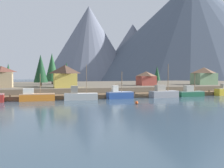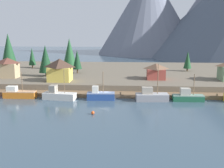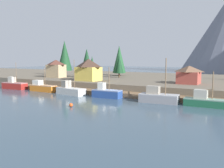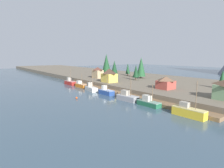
{
  "view_description": "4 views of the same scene",
  "coord_description": "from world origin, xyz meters",
  "px_view_note": "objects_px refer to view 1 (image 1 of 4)",
  "views": [
    {
      "loc": [
        -21.4,
        -65.15,
        6.8
      ],
      "look_at": [
        -1.65,
        2.97,
        3.65
      ],
      "focal_mm": 40.9,
      "sensor_mm": 36.0,
      "label": 1
    },
    {
      "loc": [
        6.78,
        -69.58,
        17.13
      ],
      "look_at": [
        1.72,
        1.78,
        3.35
      ],
      "focal_mm": 45.18,
      "sensor_mm": 36.0,
      "label": 2
    },
    {
      "loc": [
        27.26,
        -48.24,
        8.9
      ],
      "look_at": [
        -1.28,
        1.59,
        2.86
      ],
      "focal_mm": 37.9,
      "sensor_mm": 36.0,
      "label": 3
    },
    {
      "loc": [
        57.26,
        -43.34,
        14.7
      ],
      "look_at": [
        -1.82,
        1.93,
        3.69
      ],
      "focal_mm": 30.15,
      "sensor_mm": 36.0,
      "label": 4
    }
  ],
  "objects_px": {
    "fishing_boat_green": "(190,93)",
    "house_red": "(146,78)",
    "house_tan": "(2,77)",
    "channel_buoy": "(137,103)",
    "conifer_mid_right": "(52,67)",
    "house_green": "(204,76)",
    "conifer_near_right": "(8,72)",
    "conifer_back_left": "(157,73)",
    "fishing_boat_grey": "(163,93)",
    "fishing_boat_white": "(80,96)",
    "conifer_near_left": "(66,72)",
    "fishing_boat_blue": "(119,94)",
    "house_yellow": "(65,76)",
    "fishing_boat_orange": "(36,96)",
    "conifer_back_right": "(41,69)"
  },
  "relations": [
    {
      "from": "house_red",
      "to": "conifer_back_right",
      "type": "xyz_separation_m",
      "value": [
        -34.68,
        2.7,
        3.19
      ]
    },
    {
      "from": "conifer_near_left",
      "to": "conifer_back_left",
      "type": "bearing_deg",
      "value": 10.96
    },
    {
      "from": "fishing_boat_green",
      "to": "conifer_near_right",
      "type": "height_order",
      "value": "conifer_near_right"
    },
    {
      "from": "conifer_back_right",
      "to": "conifer_near_left",
      "type": "bearing_deg",
      "value": 39.44
    },
    {
      "from": "fishing_boat_blue",
      "to": "house_yellow",
      "type": "distance_m",
      "value": 17.77
    },
    {
      "from": "fishing_boat_green",
      "to": "conifer_near_left",
      "type": "bearing_deg",
      "value": 139.89
    },
    {
      "from": "fishing_boat_grey",
      "to": "conifer_near_left",
      "type": "xyz_separation_m",
      "value": [
        -23.5,
        27.07,
        6.02
      ]
    },
    {
      "from": "fishing_boat_white",
      "to": "house_tan",
      "type": "distance_m",
      "value": 26.55
    },
    {
      "from": "fishing_boat_orange",
      "to": "house_red",
      "type": "distance_m",
      "value": 39.82
    },
    {
      "from": "fishing_boat_grey",
      "to": "fishing_boat_blue",
      "type": "bearing_deg",
      "value": 173.99
    },
    {
      "from": "house_green",
      "to": "conifer_near_left",
      "type": "xyz_separation_m",
      "value": [
        -48.31,
        10.68,
        1.51
      ]
    },
    {
      "from": "fishing_boat_blue",
      "to": "fishing_boat_green",
      "type": "height_order",
      "value": "fishing_boat_blue"
    },
    {
      "from": "house_tan",
      "to": "channel_buoy",
      "type": "bearing_deg",
      "value": -43.33
    },
    {
      "from": "fishing_boat_white",
      "to": "conifer_back_left",
      "type": "distance_m",
      "value": 51.81
    },
    {
      "from": "conifer_back_left",
      "to": "conifer_mid_right",
      "type": "bearing_deg",
      "value": 178.75
    },
    {
      "from": "fishing_boat_green",
      "to": "conifer_mid_right",
      "type": "bearing_deg",
      "value": 135.76
    },
    {
      "from": "house_tan",
      "to": "conifer_mid_right",
      "type": "height_order",
      "value": "conifer_mid_right"
    },
    {
      "from": "conifer_near_right",
      "to": "channel_buoy",
      "type": "relative_size",
      "value": 11.12
    },
    {
      "from": "fishing_boat_orange",
      "to": "house_yellow",
      "type": "xyz_separation_m",
      "value": [
        8.03,
        10.86,
        4.73
      ]
    },
    {
      "from": "conifer_back_left",
      "to": "fishing_boat_grey",
      "type": "bearing_deg",
      "value": -113.57
    },
    {
      "from": "fishing_boat_orange",
      "to": "conifer_back_right",
      "type": "bearing_deg",
      "value": 85.74
    },
    {
      "from": "fishing_boat_blue",
      "to": "house_yellow",
      "type": "height_order",
      "value": "house_yellow"
    },
    {
      "from": "house_yellow",
      "to": "conifer_mid_right",
      "type": "relative_size",
      "value": 0.57
    },
    {
      "from": "conifer_near_left",
      "to": "channel_buoy",
      "type": "bearing_deg",
      "value": -74.71
    },
    {
      "from": "fishing_boat_grey",
      "to": "conifer_back_right",
      "type": "bearing_deg",
      "value": 143.89
    },
    {
      "from": "fishing_boat_white",
      "to": "conifer_near_left",
      "type": "bearing_deg",
      "value": 99.18
    },
    {
      "from": "conifer_mid_right",
      "to": "house_tan",
      "type": "bearing_deg",
      "value": -128.8
    },
    {
      "from": "house_red",
      "to": "conifer_mid_right",
      "type": "relative_size",
      "value": 0.5
    },
    {
      "from": "house_yellow",
      "to": "conifer_near_right",
      "type": "bearing_deg",
      "value": 122.74
    },
    {
      "from": "house_tan",
      "to": "conifer_back_right",
      "type": "relative_size",
      "value": 0.63
    },
    {
      "from": "fishing_boat_white",
      "to": "fishing_boat_grey",
      "type": "distance_m",
      "value": 23.05
    },
    {
      "from": "fishing_boat_white",
      "to": "house_yellow",
      "type": "relative_size",
      "value": 1.32
    },
    {
      "from": "fishing_boat_green",
      "to": "conifer_near_right",
      "type": "distance_m",
      "value": 66.03
    },
    {
      "from": "house_red",
      "to": "conifer_back_right",
      "type": "bearing_deg",
      "value": 175.55
    },
    {
      "from": "conifer_mid_right",
      "to": "house_red",
      "type": "bearing_deg",
      "value": -31.06
    },
    {
      "from": "fishing_boat_white",
      "to": "house_tan",
      "type": "xyz_separation_m",
      "value": [
        -20.19,
        16.63,
        4.57
      ]
    },
    {
      "from": "conifer_back_left",
      "to": "channel_buoy",
      "type": "xyz_separation_m",
      "value": [
        -27.83,
        -46.79,
        -6.21
      ]
    },
    {
      "from": "house_green",
      "to": "conifer_near_right",
      "type": "height_order",
      "value": "conifer_near_right"
    },
    {
      "from": "conifer_back_left",
      "to": "house_yellow",
      "type": "bearing_deg",
      "value": -150.45
    },
    {
      "from": "fishing_boat_white",
      "to": "conifer_mid_right",
      "type": "height_order",
      "value": "conifer_mid_right"
    },
    {
      "from": "house_green",
      "to": "house_yellow",
      "type": "distance_m",
      "value": 50.62
    },
    {
      "from": "fishing_boat_green",
      "to": "house_red",
      "type": "relative_size",
      "value": 1.28
    },
    {
      "from": "conifer_near_right",
      "to": "house_red",
      "type": "bearing_deg",
      "value": -26.17
    },
    {
      "from": "conifer_mid_right",
      "to": "fishing_boat_white",
      "type": "bearing_deg",
      "value": -82.11
    },
    {
      "from": "house_tan",
      "to": "conifer_back_left",
      "type": "bearing_deg",
      "value": 17.19
    },
    {
      "from": "house_tan",
      "to": "channel_buoy",
      "type": "relative_size",
      "value": 8.96
    },
    {
      "from": "house_red",
      "to": "conifer_near_right",
      "type": "relative_size",
      "value": 0.75
    },
    {
      "from": "conifer_back_left",
      "to": "channel_buoy",
      "type": "distance_m",
      "value": 54.79
    },
    {
      "from": "fishing_boat_grey",
      "to": "house_red",
      "type": "bearing_deg",
      "value": 77.5
    },
    {
      "from": "fishing_boat_orange",
      "to": "fishing_boat_blue",
      "type": "height_order",
      "value": "fishing_boat_blue"
    }
  ]
}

